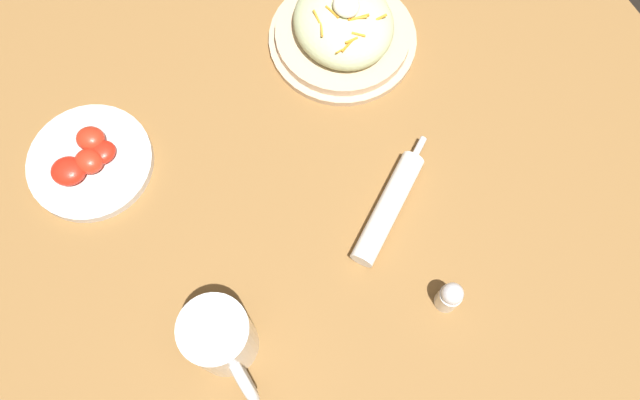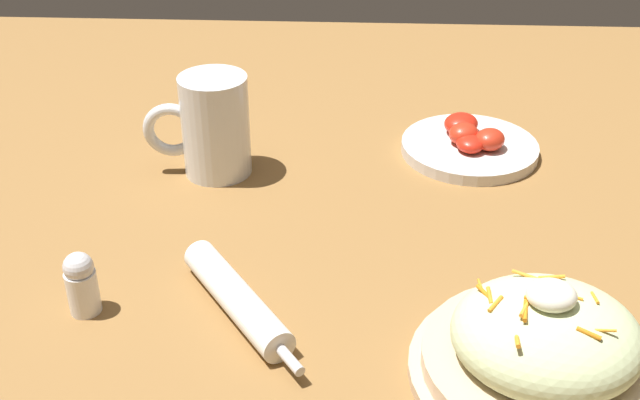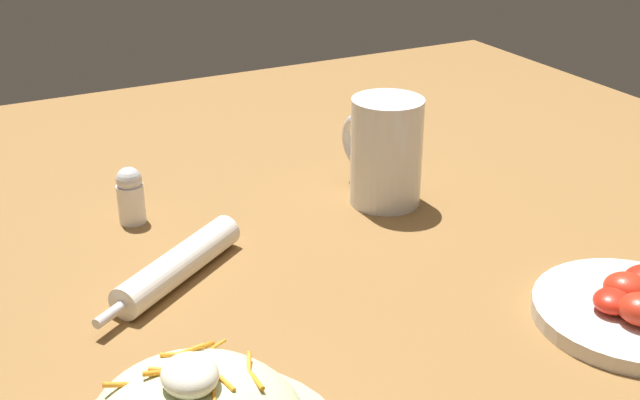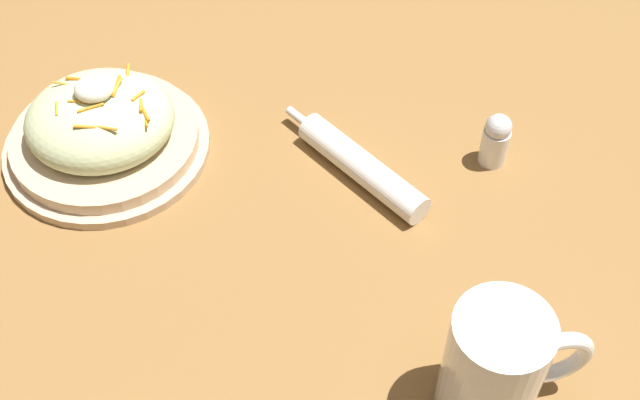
{
  "view_description": "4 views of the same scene",
  "coord_description": "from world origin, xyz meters",
  "views": [
    {
      "loc": [
        -0.26,
        0.05,
        0.9
      ],
      "look_at": [
        0.01,
        -0.09,
        0.06
      ],
      "focal_mm": 36.45,
      "sensor_mm": 36.0,
      "label": 1
    },
    {
      "loc": [
        0.08,
        -0.8,
        0.51
      ],
      "look_at": [
        0.04,
        -0.08,
        0.07
      ],
      "focal_mm": 44.7,
      "sensor_mm": 36.0,
      "label": 2
    },
    {
      "loc": [
        0.68,
        -0.39,
        0.43
      ],
      "look_at": [
        0.02,
        -0.04,
        0.08
      ],
      "focal_mm": 46.08,
      "sensor_mm": 36.0,
      "label": 3
    },
    {
      "loc": [
        0.1,
        0.44,
        0.72
      ],
      "look_at": [
        0.03,
        -0.08,
        0.09
      ],
      "focal_mm": 47.18,
      "sensor_mm": 36.0,
      "label": 4
    }
  ],
  "objects": [
    {
      "name": "beer_mug",
      "position": [
        -0.1,
        0.11,
        0.06
      ],
      "size": [
        0.14,
        0.09,
        0.13
      ],
      "color": "white",
      "rests_on": "ground_plane"
    },
    {
      "name": "napkin_roll",
      "position": [
        -0.03,
        -0.18,
        0.02
      ],
      "size": [
        0.14,
        0.19,
        0.03
      ],
      "color": "white",
      "rests_on": "ground_plane"
    },
    {
      "name": "tomato_plate",
      "position": [
        0.24,
        0.18,
        0.01
      ],
      "size": [
        0.19,
        0.19,
        0.04
      ],
      "color": "silver",
      "rests_on": "ground_plane"
    },
    {
      "name": "ground_plane",
      "position": [
        0.0,
        0.0,
        0.0
      ],
      "size": [
        1.43,
        1.43,
        0.0
      ],
      "primitive_type": "plane",
      "color": "olive"
    },
    {
      "name": "salt_shaker",
      "position": [
        -0.19,
        -0.18,
        0.03
      ],
      "size": [
        0.03,
        0.03,
        0.07
      ],
      "color": "white",
      "rests_on": "ground_plane"
    }
  ]
}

